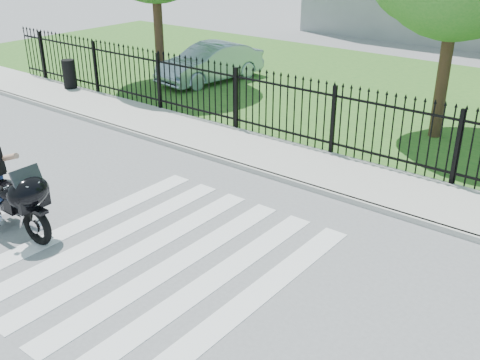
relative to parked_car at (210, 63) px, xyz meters
The scene contains 8 objects.
ground 12.03m from the parked_car, 53.60° to the right, with size 120.00×120.00×0.00m, color slate.
crosswalk 12.03m from the parked_car, 53.60° to the right, with size 5.00×5.50×0.01m, color silver, non-canonical shape.
sidewalk 8.54m from the parked_car, 33.21° to the right, with size 40.00×2.00×0.12m, color #ADAAA3.
curb 9.13m from the parked_car, 38.48° to the right, with size 40.00×0.12×0.12m, color #ADAAA3.
grass_strip 7.53m from the parked_car, 18.14° to the left, with size 40.00×12.00×0.02m, color #2C5F20.
iron_fence 8.02m from the parked_car, 27.22° to the right, with size 26.00×0.04×1.80m.
parked_car is the anchor object (origin of this frame).
litter_bin 4.95m from the parked_car, 126.81° to the right, with size 0.43×0.43×0.97m, color black.
Camera 1 is at (6.25, -5.60, 5.25)m, focal length 42.00 mm.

